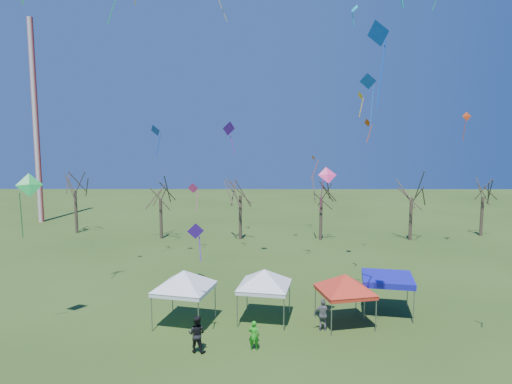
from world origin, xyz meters
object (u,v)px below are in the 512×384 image
tree_3 (321,182)px  tent_white_west (184,274)px  tree_1 (160,184)px  person_grey (323,315)px  tree_2 (240,180)px  tent_red (345,278)px  person_green (254,335)px  tent_white_mid (264,273)px  tent_blue (387,279)px  tree_4 (412,182)px  radio_mast (36,122)px  person_dark (197,334)px  tree_0 (74,175)px  tree_5 (484,183)px

tree_3 → tent_white_west: bearing=-116.4°
tree_1 → person_grey: size_ratio=4.16×
tree_2 → tent_red: 23.30m
tree_1 → person_green: 27.74m
tent_white_mid → person_grey: bearing=-24.5°
tent_blue → person_grey: bearing=-148.7°
tree_4 → tree_3: bearing=179.7°
radio_mast → person_dark: (24.46, -34.96, -11.56)m
radio_mast → tent_blue: bearing=-40.1°
tree_0 → tent_white_west: bearing=-57.1°
radio_mast → tree_2: size_ratio=3.06×
tent_white_mid → person_green: tent_white_mid is taller
tree_5 → person_grey: tree_5 is taller
tent_white_mid → tent_red: size_ratio=1.03×
tree_2 → person_green: bearing=-86.2°
tent_white_mid → tent_blue: tent_white_mid is taller
tree_0 → person_dark: (17.31, -28.35, -5.55)m
radio_mast → person_dark: radio_mast is taller
tree_2 → tent_red: bearing=-72.7°
tree_2 → tree_4: bearing=-1.2°
tree_3 → person_grey: size_ratio=4.37×
radio_mast → person_grey: size_ratio=13.80×
person_dark → person_grey: bearing=-147.0°
tree_1 → tent_blue: 27.61m
tree_2 → person_dark: 25.93m
tree_1 → tree_3: tree_3 is taller
person_grey → tent_white_mid: bearing=-20.7°
tree_5 → tent_blue: size_ratio=2.15×
radio_mast → person_grey: 46.42m
tree_0 → tent_blue: size_ratio=2.43×
tree_4 → tent_red: 24.43m
tree_3 → tent_blue: (1.36, -19.87, -3.93)m
tent_white_west → person_dark: size_ratio=2.16×
tree_0 → tree_2: size_ratio=1.03×
tree_1 → tree_4: tree_4 is taller
tree_5 → person_grey: (-20.57, -24.46, -4.82)m
tree_2 → tent_blue: (9.76, -20.20, -4.14)m
tree_3 → tree_4: 9.32m
tree_3 → tent_red: (-1.56, -21.67, -3.28)m
person_green → person_grey: (3.83, 2.30, 0.15)m
tree_2 → tree_5: bearing=3.7°
tree_4 → tent_white_mid: bearing=-126.5°
tree_0 → tree_1: (10.08, -2.73, -0.70)m
tent_white_west → tent_white_mid: 4.64m
tree_3 → tree_4: (9.32, -0.04, -0.02)m
radio_mast → tree_5: (51.72, -7.93, -6.77)m
radio_mast → tree_2: radio_mast is taller
tree_3 → tent_white_west: tree_3 is taller
tree_2 → tent_blue: tree_2 is taller
tree_2 → tree_5: size_ratio=1.10×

